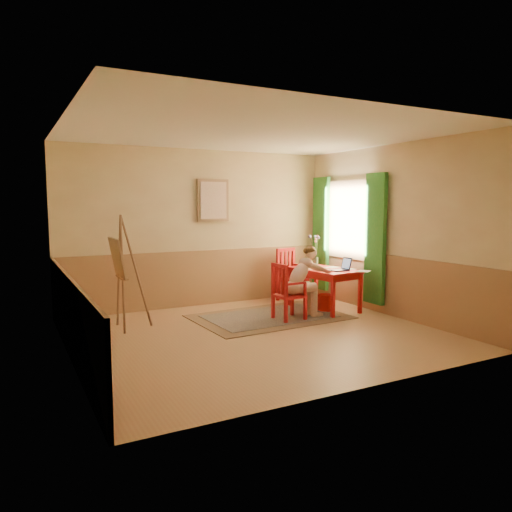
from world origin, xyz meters
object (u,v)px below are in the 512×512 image
table (324,274)px  figure (303,279)px  chair_left (287,292)px  laptop (341,268)px  easel (120,262)px  chair_back (291,275)px

table → figure: bearing=-153.0°
chair_left → laptop: laptop is taller
chair_left → easel: size_ratio=0.54×
figure → easel: easel is taller
table → chair_back: 0.96m
figure → laptop: size_ratio=3.21×
table → easel: (-3.40, 0.34, 0.37)m
chair_back → easel: easel is taller
table → laptop: (0.14, -0.29, 0.13)m
table → figure: (-0.67, -0.34, 0.01)m
table → easel: easel is taller
chair_back → figure: size_ratio=0.85×
figure → laptop: bearing=3.3°
table → figure: figure is taller
table → chair_left: size_ratio=1.40×
laptop → easel: easel is taller
figure → chair_back: bearing=65.7°
table → chair_back: size_ratio=1.28×
table → easel: bearing=174.4°
table → chair_back: bearing=95.2°
chair_left → laptop: 1.16m
chair_back → figure: figure is taller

